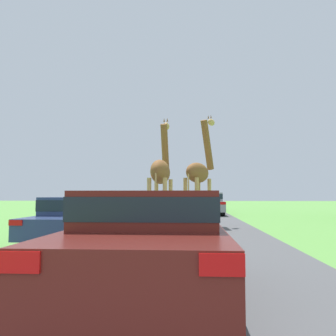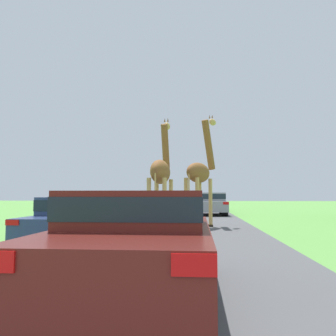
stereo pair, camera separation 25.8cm
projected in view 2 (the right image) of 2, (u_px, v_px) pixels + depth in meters
name	position (u px, v px, depth m)	size (l,w,h in m)	color
road	(188.00, 211.00, 29.78)	(6.56, 120.00, 0.00)	#4C4C4F
giraffe_near_road	(161.00, 173.00, 13.41)	(0.89, 2.70, 4.53)	tan
giraffe_companion	(200.00, 172.00, 15.01)	(1.56, 2.53, 4.99)	tan
car_lead_maroon	(138.00, 241.00, 4.77)	(1.89, 4.22, 1.40)	#561914
car_queue_right	(76.00, 218.00, 9.97)	(1.72, 4.25, 1.29)	navy
car_queue_left	(211.00, 203.00, 29.93)	(1.91, 4.02, 1.32)	black
car_far_ahead	(212.00, 203.00, 24.12)	(1.98, 4.39, 1.50)	gray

